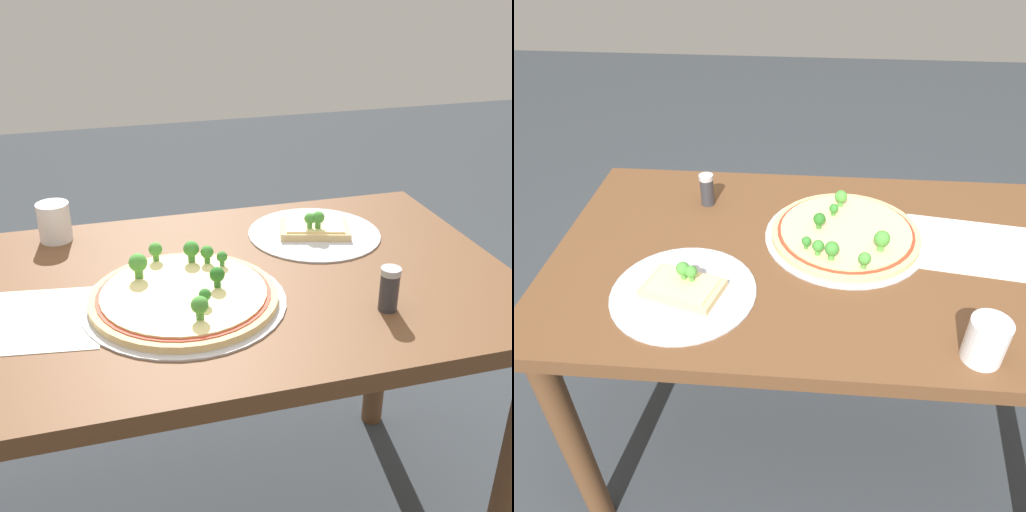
% 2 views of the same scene
% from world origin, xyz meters
% --- Properties ---
extents(ground_plane, '(8.00, 8.00, 0.00)m').
position_xyz_m(ground_plane, '(0.00, 0.00, 0.00)').
color(ground_plane, '#33383D').
extents(dining_table, '(1.26, 0.72, 0.71)m').
position_xyz_m(dining_table, '(0.00, 0.00, 0.61)').
color(dining_table, brown).
rests_on(dining_table, ground_plane).
extents(pizza_tray_whole, '(0.38, 0.38, 0.07)m').
position_xyz_m(pizza_tray_whole, '(0.04, 0.06, 0.72)').
color(pizza_tray_whole, '#B7B7BC').
rests_on(pizza_tray_whole, dining_table).
extents(pizza_tray_slice, '(0.30, 0.30, 0.06)m').
position_xyz_m(pizza_tray_slice, '(-0.30, -0.16, 0.72)').
color(pizza_tray_slice, '#B7B7BC').
rests_on(pizza_tray_slice, dining_table).
extents(drinking_cup, '(0.07, 0.07, 0.09)m').
position_xyz_m(drinking_cup, '(0.26, -0.29, 0.75)').
color(drinking_cup, white).
rests_on(drinking_cup, dining_table).
extents(condiment_shaker, '(0.04, 0.04, 0.08)m').
position_xyz_m(condiment_shaker, '(-0.31, 0.19, 0.75)').
color(condiment_shaker, '#333338').
rests_on(condiment_shaker, dining_table).
extents(paper_menu, '(0.32, 0.26, 0.00)m').
position_xyz_m(paper_menu, '(0.33, 0.05, 0.71)').
color(paper_menu, white).
rests_on(paper_menu, dining_table).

